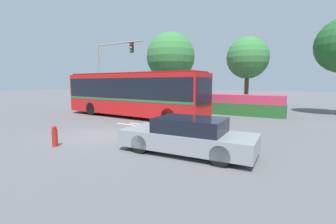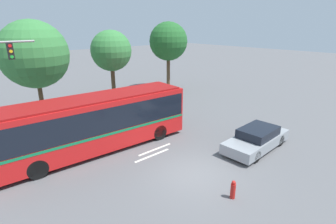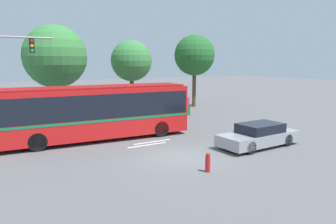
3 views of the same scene
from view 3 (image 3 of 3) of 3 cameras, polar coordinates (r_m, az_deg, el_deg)
ground_plane at (r=15.99m, az=2.23°, el=-8.15°), size 140.00×140.00×0.00m
city_bus at (r=19.61m, az=-13.11°, el=0.41°), size 11.75×3.16×3.27m
sedan_foreground at (r=18.54m, az=16.01°, el=-4.08°), size 4.95×2.06×1.31m
flowering_hedge at (r=27.02m, az=-2.59°, el=0.68°), size 6.56×1.42×1.61m
street_tree_left at (r=26.06m, az=-19.66°, el=9.37°), size 4.81×4.81×7.52m
street_tree_centre at (r=29.89m, az=-6.61°, el=9.11°), size 3.79×3.79×6.71m
street_tree_right at (r=33.42m, az=4.79°, el=10.11°), size 4.19×4.19×7.48m
fire_hydrant at (r=13.96m, az=7.17°, el=-9.03°), size 0.22×0.22×0.86m
lane_stripe_near at (r=18.94m, az=-2.83°, el=-5.39°), size 2.40×0.16×0.01m
lane_stripe_mid at (r=18.26m, az=-3.77°, el=-5.95°), size 2.40×0.16×0.01m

